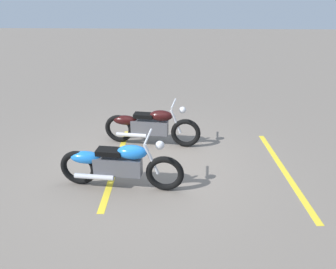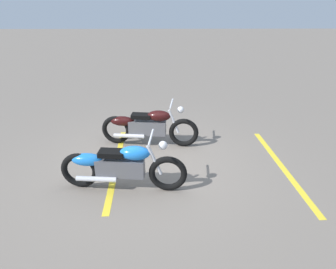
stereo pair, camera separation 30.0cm
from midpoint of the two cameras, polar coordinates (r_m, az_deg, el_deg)
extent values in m
plane|color=slate|center=(6.18, -5.21, -5.52)|extent=(60.00, 60.00, 0.00)
torus|color=black|center=(5.19, -1.69, -7.53)|extent=(0.68, 0.16, 0.67)
torus|color=black|center=(5.55, -18.06, -6.57)|extent=(0.68, 0.16, 0.67)
cube|color=#59595E|center=(5.28, -10.75, -6.29)|extent=(0.86, 0.29, 0.32)
ellipsoid|color=blue|center=(5.08, -8.06, -3.54)|extent=(0.54, 0.32, 0.24)
ellipsoid|color=blue|center=(5.38, -16.78, -4.64)|extent=(0.58, 0.29, 0.22)
cube|color=black|center=(5.18, -12.39, -3.55)|extent=(0.46, 0.28, 0.09)
cylinder|color=silver|center=(5.08, -4.32, -4.92)|extent=(0.27, 0.08, 0.56)
cylinder|color=silver|center=(4.89, -5.05, -0.57)|extent=(0.09, 0.62, 0.04)
sphere|color=silver|center=(4.93, -2.69, -2.11)|extent=(0.15, 0.15, 0.15)
cylinder|color=silver|center=(5.36, -15.16, -8.26)|extent=(0.71, 0.15, 0.09)
torus|color=black|center=(6.72, 1.76, 0.34)|extent=(0.68, 0.19, 0.67)
torus|color=black|center=(6.99, -11.10, 0.88)|extent=(0.68, 0.19, 0.67)
cube|color=#59595E|center=(6.78, -5.24, 1.30)|extent=(0.86, 0.32, 0.32)
ellipsoid|color=black|center=(6.63, -3.04, 3.59)|extent=(0.55, 0.34, 0.24)
ellipsoid|color=black|center=(6.86, -9.97, 2.55)|extent=(0.58, 0.30, 0.22)
cube|color=black|center=(6.70, -6.43, 3.54)|extent=(0.47, 0.29, 0.09)
cylinder|color=silver|center=(6.63, -0.20, 2.49)|extent=(0.27, 0.09, 0.56)
cylinder|color=silver|center=(6.49, -0.65, 5.97)|extent=(0.11, 0.62, 0.04)
sphere|color=silver|center=(6.52, 1.11, 4.75)|extent=(0.15, 0.15, 0.15)
cylinder|color=silver|center=(6.81, -8.72, -0.28)|extent=(0.71, 0.17, 0.09)
cube|color=yellow|center=(6.23, -11.23, -5.65)|extent=(0.23, 3.20, 0.01)
cube|color=yellow|center=(6.41, 19.75, -5.80)|extent=(0.23, 3.20, 0.01)
camera|label=1|loc=(0.15, 88.54, 0.67)|focal=31.79mm
camera|label=2|loc=(0.15, -91.46, -0.67)|focal=31.79mm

